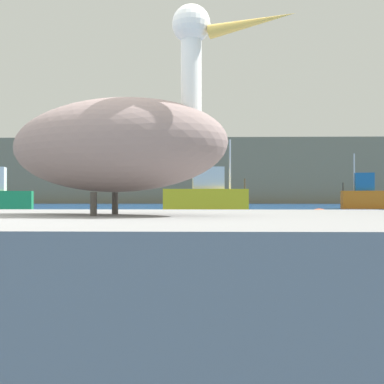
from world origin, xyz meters
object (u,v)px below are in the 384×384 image
at_px(fishing_boat_yellow, 206,196).
at_px(fishing_boat_orange, 371,196).
at_px(pelican, 118,142).
at_px(mooring_buoy, 319,223).

relative_size(fishing_boat_yellow, fishing_boat_orange, 1.09).
height_order(pelican, mooring_buoy, pelican).
xyz_separation_m(pelican, fishing_boat_orange, (14.13, 37.86, -0.18)).
xyz_separation_m(fishing_boat_orange, mooring_buoy, (-11.06, -28.78, -0.67)).
distance_m(pelican, mooring_buoy, 9.62).
relative_size(pelican, fishing_boat_orange, 0.27).
bearing_deg(mooring_buoy, fishing_boat_orange, 68.97).
xyz_separation_m(pelican, mooring_buoy, (3.06, 9.08, -0.85)).
bearing_deg(pelican, fishing_boat_orange, 88.87).
distance_m(pelican, fishing_boat_yellow, 29.31).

